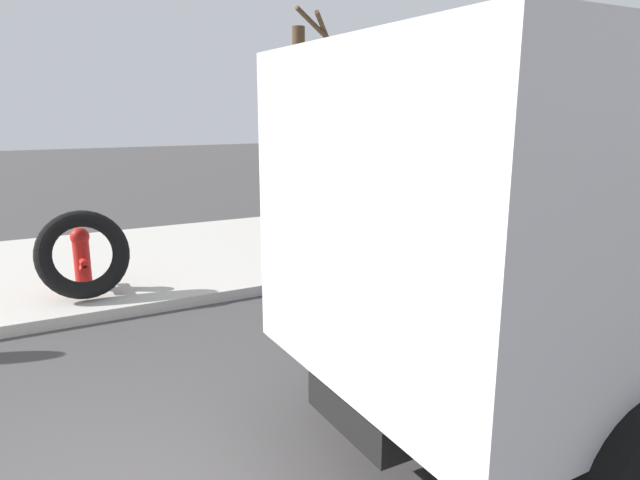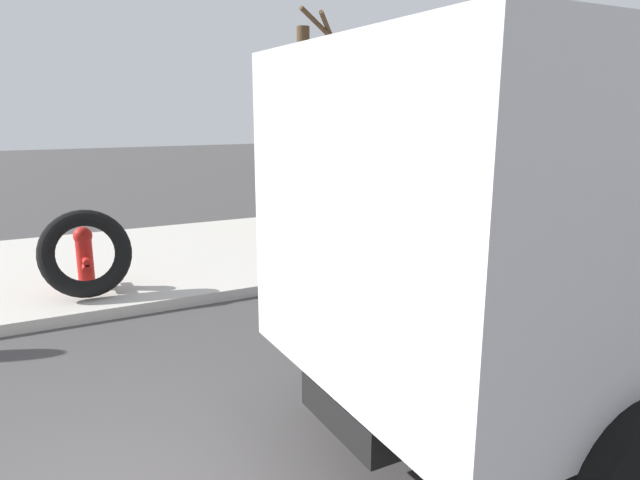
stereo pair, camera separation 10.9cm
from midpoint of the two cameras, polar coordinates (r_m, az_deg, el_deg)
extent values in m
cube|color=#BCB7AD|center=(10.00, -26.50, -3.02)|extent=(36.00, 5.00, 0.15)
cylinder|color=red|center=(8.52, -22.25, -2.29)|extent=(0.22, 0.22, 0.69)
sphere|color=red|center=(8.43, -22.48, 0.39)|extent=(0.25, 0.25, 0.25)
cylinder|color=red|center=(8.31, -22.15, -2.06)|extent=(0.10, 0.18, 0.10)
cylinder|color=red|center=(8.69, -22.43, -1.45)|extent=(0.10, 0.18, 0.10)
cylinder|color=red|center=(8.33, -22.10, -2.61)|extent=(0.12, 0.18, 0.12)
torus|color=black|center=(8.07, -22.23, -1.26)|extent=(1.21, 0.67, 1.19)
cube|color=silver|center=(3.94, 15.02, 2.46)|extent=(2.01, 2.50, 2.20)
cylinder|color=black|center=(5.38, 6.60, -9.41)|extent=(1.10, 0.30, 1.10)
cylinder|color=#4C3823|center=(12.13, -1.40, 11.10)|extent=(0.26, 0.26, 4.11)
cylinder|color=#4C3823|center=(11.81, 0.53, 20.54)|extent=(1.16, 0.42, 0.73)
cylinder|color=#4C3823|center=(12.32, -1.24, 14.13)|extent=(0.45, 0.37, 0.80)
cylinder|color=#4C3823|center=(12.03, 1.30, 20.06)|extent=(0.93, 0.89, 0.75)
camera|label=1|loc=(0.05, -89.53, 0.11)|focal=31.72mm
camera|label=2|loc=(0.05, 90.47, -0.11)|focal=31.72mm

